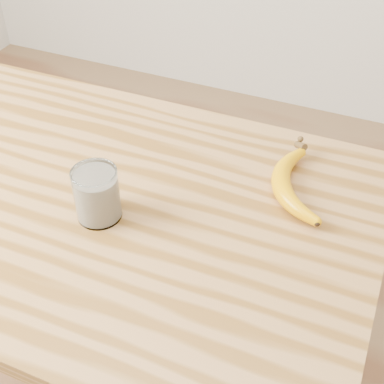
% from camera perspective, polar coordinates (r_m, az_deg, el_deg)
% --- Properties ---
extents(table, '(1.20, 0.80, 0.90)m').
position_cam_1_polar(table, '(1.24, -9.92, -4.69)').
color(table, '#9E703E').
rests_on(table, ground).
extents(smoothie_glass, '(0.09, 0.09, 0.11)m').
position_cam_1_polar(smoothie_glass, '(1.06, -10.11, -0.31)').
color(smoothie_glass, white).
rests_on(smoothie_glass, table).
extents(banana, '(0.24, 0.36, 0.04)m').
position_cam_1_polar(banana, '(1.14, 9.42, 0.86)').
color(banana, '#DB9500').
rests_on(banana, table).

